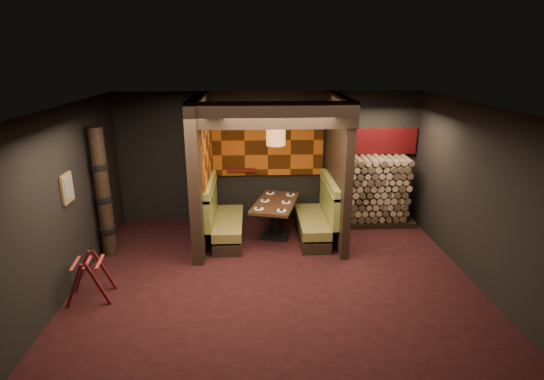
{
  "coord_description": "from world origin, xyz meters",
  "views": [
    {
      "loc": [
        -0.36,
        -6.25,
        3.61
      ],
      "look_at": [
        0.0,
        1.3,
        1.15
      ],
      "focal_mm": 28.0,
      "sensor_mm": 36.0,
      "label": 1
    }
  ],
  "objects": [
    {
      "name": "ceiling",
      "position": [
        0.0,
        0.0,
        2.86
      ],
      "size": [
        6.5,
        5.5,
        0.02
      ],
      "primitive_type": "cube",
      "color": "black",
      "rests_on": "ground"
    },
    {
      "name": "wall_left",
      "position": [
        -3.26,
        0.0,
        1.43
      ],
      "size": [
        0.02,
        5.5,
        2.85
      ],
      "primitive_type": "cube",
      "color": "black",
      "rests_on": "ground"
    },
    {
      "name": "lacquer_shelf",
      "position": [
        -0.6,
        2.65,
        1.18
      ],
      "size": [
        0.6,
        0.12,
        0.07
      ],
      "primitive_type": "cube",
      "color": "#4F110D",
      "rests_on": "wall_back"
    },
    {
      "name": "wall_back",
      "position": [
        0.0,
        2.76,
        1.43
      ],
      "size": [
        6.5,
        0.02,
        2.85
      ],
      "primitive_type": "cube",
      "color": "black",
      "rests_on": "ground"
    },
    {
      "name": "luggage_rack",
      "position": [
        -2.86,
        -0.42,
        0.37
      ],
      "size": [
        0.73,
        0.55,
        0.75
      ],
      "color": "#450E0F",
      "rests_on": "floor"
    },
    {
      "name": "mosaic_header",
      "position": [
        2.29,
        2.68,
        1.78
      ],
      "size": [
        1.83,
        0.1,
        0.56
      ],
      "primitive_type": "cube",
      "color": "#650D10",
      "rests_on": "wall_back"
    },
    {
      "name": "framed_picture",
      "position": [
        -3.22,
        0.1,
        1.62
      ],
      "size": [
        0.05,
        0.36,
        0.46
      ],
      "color": "olive",
      "rests_on": "wall_left"
    },
    {
      "name": "wall_right",
      "position": [
        3.26,
        0.0,
        1.43
      ],
      "size": [
        0.02,
        5.5,
        2.85
      ],
      "primitive_type": "cube",
      "color": "black",
      "rests_on": "ground"
    },
    {
      "name": "booth_bench_right",
      "position": [
        0.93,
        1.65,
        0.4
      ],
      "size": [
        0.68,
        1.6,
        1.14
      ],
      "color": "black",
      "rests_on": "floor"
    },
    {
      "name": "tapa_side_panel",
      "position": [
        -1.23,
        1.82,
        1.85
      ],
      "size": [
        0.04,
        1.85,
        1.45
      ],
      "primitive_type": "cube",
      "color": "#A74A10",
      "rests_on": "partition_left"
    },
    {
      "name": "dining_table",
      "position": [
        0.09,
        1.79,
        0.51
      ],
      "size": [
        1.11,
        1.56,
        0.74
      ],
      "color": "black",
      "rests_on": "floor"
    },
    {
      "name": "bay_front_post",
      "position": [
        1.39,
        1.96,
        1.43
      ],
      "size": [
        0.08,
        0.08,
        2.85
      ],
      "primitive_type": "cube",
      "color": "black",
      "rests_on": "floor"
    },
    {
      "name": "tapa_back_panel",
      "position": [
        -0.02,
        2.71,
        1.82
      ],
      "size": [
        2.4,
        0.06,
        1.55
      ],
      "primitive_type": "cube",
      "color": "#A74A10",
      "rests_on": "wall_back"
    },
    {
      "name": "totem_column",
      "position": [
        -3.05,
        1.1,
        1.19
      ],
      "size": [
        0.31,
        0.31,
        2.4
      ],
      "color": "black",
      "rests_on": "floor"
    },
    {
      "name": "header_beam",
      "position": [
        -0.02,
        0.7,
        2.63
      ],
      "size": [
        2.85,
        0.18,
        0.44
      ],
      "primitive_type": "cube",
      "color": "black",
      "rests_on": "partition_left"
    },
    {
      "name": "place_settings",
      "position": [
        0.09,
        1.79,
        0.75
      ],
      "size": [
        0.87,
        1.23,
        0.03
      ],
      "color": "white",
      "rests_on": "dining_table"
    },
    {
      "name": "pendant_lamp",
      "position": [
        0.09,
        1.74,
        2.14
      ],
      "size": [
        0.36,
        0.36,
        0.94
      ],
      "color": "#A06930",
      "rests_on": "ceiling"
    },
    {
      "name": "booth_bench_left",
      "position": [
        -0.96,
        1.65,
        0.4
      ],
      "size": [
        0.68,
        1.6,
        1.14
      ],
      "color": "black",
      "rests_on": "floor"
    },
    {
      "name": "firewood_stack",
      "position": [
        2.29,
        2.35,
        0.75
      ],
      "size": [
        1.73,
        0.7,
        1.5
      ],
      "color": "black",
      "rests_on": "floor"
    },
    {
      "name": "floor",
      "position": [
        0.0,
        0.0,
        -0.01
      ],
      "size": [
        6.5,
        5.5,
        0.02
      ],
      "primitive_type": "cube",
      "color": "black",
      "rests_on": "ground"
    },
    {
      "name": "wall_front",
      "position": [
        0.0,
        -2.76,
        1.43
      ],
      "size": [
        6.5,
        0.02,
        2.85
      ],
      "primitive_type": "cube",
      "color": "black",
      "rests_on": "ground"
    },
    {
      "name": "partition_left",
      "position": [
        -1.35,
        1.65,
        1.43
      ],
      "size": [
        0.2,
        2.2,
        2.85
      ],
      "primitive_type": "cube",
      "color": "black",
      "rests_on": "floor"
    },
    {
      "name": "partition_right",
      "position": [
        1.3,
        1.7,
        1.43
      ],
      "size": [
        0.15,
        2.1,
        2.85
      ],
      "primitive_type": "cube",
      "color": "black",
      "rests_on": "floor"
    }
  ]
}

